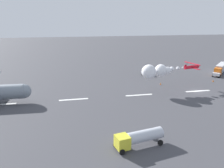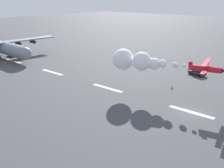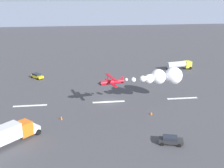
{
  "view_description": "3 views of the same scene",
  "coord_description": "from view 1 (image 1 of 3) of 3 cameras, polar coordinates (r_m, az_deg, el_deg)",
  "views": [
    {
      "loc": [
        39.49,
        60.75,
        21.81
      ],
      "look_at": [
        27.11,
        0.0,
        3.84
      ],
      "focal_mm": 36.74,
      "sensor_mm": 36.0,
      "label": 1
    },
    {
      "loc": [
        -17.15,
        40.29,
        18.74
      ],
      "look_at": [
        14.52,
        3.71,
        2.8
      ],
      "focal_mm": 43.04,
      "sensor_mm": 36.0,
      "label": 2
    },
    {
      "loc": [
        -7.88,
        -66.52,
        26.9
      ],
      "look_at": [
        0.24,
        -4.54,
        6.15
      ],
      "focal_mm": 46.62,
      "sensor_mm": 36.0,
      "label": 3
    }
  ],
  "objects": [
    {
      "name": "followme_car_yellow",
      "position": [
        90.54,
        8.74,
        2.56
      ],
      "size": [
        4.67,
        2.99,
        1.52
      ],
      "color": "#262628",
      "rests_on": "ground"
    },
    {
      "name": "runway_stripe_4",
      "position": [
        75.67,
        20.57,
        -1.65
      ],
      "size": [
        8.0,
        0.9,
        0.01
      ],
      "primitive_type": "cube",
      "color": "white",
      "rests_on": "ground"
    },
    {
      "name": "runway_stripe_7",
      "position": [
        66.88,
        -26.08,
        -4.59
      ],
      "size": [
        8.0,
        0.9,
        0.01
      ],
      "primitive_type": "cube",
      "color": "white",
      "rests_on": "ground"
    },
    {
      "name": "ground_plane",
      "position": [
        75.67,
        20.57,
        -1.65
      ],
      "size": [
        440.0,
        440.0,
        0.0
      ],
      "primitive_type": "plane",
      "color": "#424247",
      "rests_on": "ground"
    },
    {
      "name": "runway_stripe_5",
      "position": [
        67.72,
        6.75,
        -2.74
      ],
      "size": [
        8.0,
        0.9,
        0.01
      ],
      "primitive_type": "cube",
      "color": "white",
      "rests_on": "ground"
    },
    {
      "name": "semi_truck_orange",
      "position": [
        102.89,
        25.43,
        3.57
      ],
      "size": [
        13.1,
        12.68,
        3.7
      ],
      "color": "silver",
      "rests_on": "ground"
    },
    {
      "name": "runway_stripe_6",
      "position": [
        64.56,
        -9.54,
        -3.81
      ],
      "size": [
        8.0,
        0.9,
        0.01
      ],
      "primitive_type": "cube",
      "color": "white",
      "rests_on": "ground"
    },
    {
      "name": "traffic_cone_far",
      "position": [
        79.1,
        12.01,
        0.08
      ],
      "size": [
        0.44,
        0.44,
        0.75
      ],
      "primitive_type": "cone",
      "color": "orange",
      "rests_on": "ground"
    },
    {
      "name": "stunt_biplane_red",
      "position": [
        69.74,
        11.34,
        3.23
      ],
      "size": [
        21.2,
        8.83,
        4.29
      ],
      "color": "red"
    },
    {
      "name": "fuel_tanker_truck",
      "position": [
        41.22,
        6.66,
        -13.1
      ],
      "size": [
        9.15,
        4.37,
        2.9
      ],
      "color": "yellow",
      "rests_on": "ground"
    },
    {
      "name": "traffic_cone_near",
      "position": [
        88.69,
        23.87,
        0.77
      ],
      "size": [
        0.44,
        0.44,
        0.75
      ],
      "primitive_type": "cone",
      "color": "orange",
      "rests_on": "ground"
    }
  ]
}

